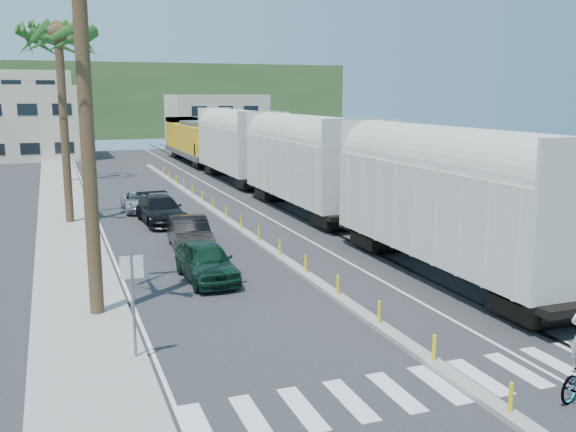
# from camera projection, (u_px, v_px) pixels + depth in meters

# --- Properties ---
(ground) EXTENTS (140.00, 140.00, 0.00)m
(ground) POSITION_uv_depth(u_px,v_px,m) (413.00, 352.00, 17.77)
(ground) COLOR #28282B
(ground) RESTS_ON ground
(sidewalk) EXTENTS (3.00, 90.00, 0.15)m
(sidewalk) POSITION_uv_depth(u_px,v_px,m) (65.00, 214.00, 37.87)
(sidewalk) COLOR gray
(sidewalk) RESTS_ON ground
(rails) EXTENTS (1.56, 100.00, 0.06)m
(rails) POSITION_uv_depth(u_px,v_px,m) (266.00, 195.00, 45.26)
(rails) COLOR black
(rails) RESTS_ON ground
(median) EXTENTS (0.45, 60.00, 0.85)m
(median) POSITION_uv_depth(u_px,v_px,m) (227.00, 219.00, 36.13)
(median) COLOR gray
(median) RESTS_ON ground
(crosswalk) EXTENTS (14.00, 2.20, 0.01)m
(crosswalk) POSITION_uv_depth(u_px,v_px,m) (456.00, 381.00, 15.92)
(crosswalk) COLOR silver
(crosswalk) RESTS_ON ground
(lane_markings) EXTENTS (9.42, 90.00, 0.01)m
(lane_markings) POSITION_uv_depth(u_px,v_px,m) (172.00, 208.00, 40.06)
(lane_markings) COLOR silver
(lane_markings) RESTS_ON ground
(freight_train) EXTENTS (3.00, 60.94, 5.85)m
(freight_train) POSITION_uv_depth(u_px,v_px,m) (271.00, 156.00, 43.50)
(freight_train) COLOR beige
(freight_train) RESTS_ON ground
(palm_trees) EXTENTS (3.50, 37.20, 13.75)m
(palm_trees) POSITION_uv_depth(u_px,v_px,m) (61.00, 22.00, 33.89)
(palm_trees) COLOR brown
(palm_trees) RESTS_ON ground
(street_sign) EXTENTS (0.60, 0.08, 3.00)m
(street_sign) POSITION_uv_depth(u_px,v_px,m) (133.00, 291.00, 16.74)
(street_sign) COLOR slate
(street_sign) RESTS_ON ground
(buildings) EXTENTS (38.00, 27.00, 10.00)m
(buildings) POSITION_uv_depth(u_px,v_px,m) (70.00, 116.00, 80.75)
(buildings) COLOR #C1B699
(buildings) RESTS_ON ground
(hillside) EXTENTS (80.00, 20.00, 12.00)m
(hillside) POSITION_uv_depth(u_px,v_px,m) (104.00, 101.00, 108.75)
(hillside) COLOR #385628
(hillside) RESTS_ON ground
(car_lead) EXTENTS (2.07, 4.49, 1.49)m
(car_lead) POSITION_uv_depth(u_px,v_px,m) (206.00, 261.00, 24.50)
(car_lead) COLOR #10301F
(car_lead) RESTS_ON ground
(car_second) EXTENTS (2.08, 4.77, 1.52)m
(car_second) POSITION_uv_depth(u_px,v_px,m) (190.00, 233.00, 29.32)
(car_second) COLOR black
(car_second) RESTS_ON ground
(car_third) EXTENTS (2.64, 5.40, 1.50)m
(car_third) POSITION_uv_depth(u_px,v_px,m) (161.00, 210.00, 35.31)
(car_third) COLOR black
(car_third) RESTS_ON ground
(car_rear) EXTENTS (2.00, 4.29, 1.19)m
(car_rear) POSITION_uv_depth(u_px,v_px,m) (140.00, 201.00, 39.06)
(car_rear) COLOR #B8BBBE
(car_rear) RESTS_ON ground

